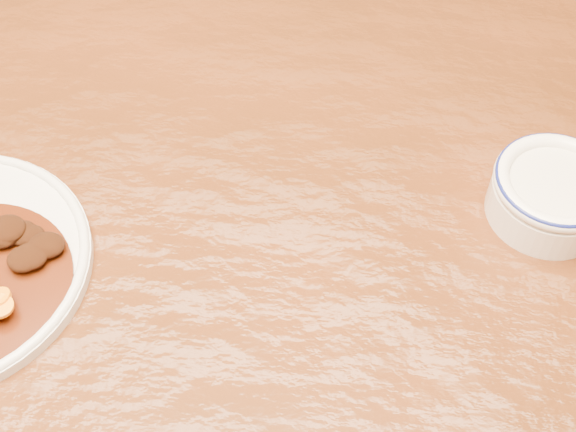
{
  "coord_description": "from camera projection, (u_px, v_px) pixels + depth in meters",
  "views": [
    {
      "loc": [
        0.13,
        -0.37,
        1.3
      ],
      "look_at": [
        0.12,
        0.05,
        0.77
      ],
      "focal_mm": 50.0,
      "sensor_mm": 36.0,
      "label": 1
    }
  ],
  "objects": [
    {
      "name": "dining_table",
      "position": [
        154.0,
        321.0,
        0.73
      ],
      "size": [
        1.56,
        1.01,
        0.75
      ],
      "rotation": [
        0.0,
        0.0,
        -0.08
      ],
      "color": "#5A280F",
      "rests_on": "ground"
    },
    {
      "name": "dip_bowl",
      "position": [
        552.0,
        192.0,
        0.68
      ],
      "size": [
        0.11,
        0.11,
        0.05
      ],
      "rotation": [
        0.0,
        0.0,
        -0.11
      ],
      "color": "white",
      "rests_on": "dining_table"
    }
  ]
}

